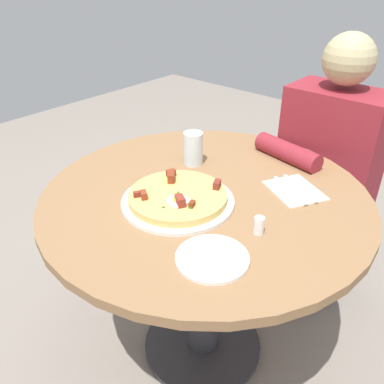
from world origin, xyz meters
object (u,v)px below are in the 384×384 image
(pizza_plate, at_px, (178,201))
(salt_shaker, at_px, (259,225))
(person_seated, at_px, (323,188))
(bread_plate, at_px, (212,258))
(water_glass, at_px, (193,148))
(breakfast_pizza, at_px, (178,196))
(knife, at_px, (300,188))
(dining_table, at_px, (205,236))
(fork, at_px, (290,190))

(pizza_plate, xyz_separation_m, salt_shaker, (-0.27, -0.03, 0.02))
(person_seated, distance_m, pizza_plate, 0.79)
(bread_plate, bearing_deg, salt_shaker, -98.54)
(bread_plate, relative_size, water_glass, 1.57)
(person_seated, xyz_separation_m, water_glass, (0.29, 0.52, 0.27))
(breakfast_pizza, relative_size, bread_plate, 1.62)
(water_glass, bearing_deg, knife, -167.90)
(bread_plate, bearing_deg, water_glass, -43.97)
(breakfast_pizza, xyz_separation_m, bread_plate, (-0.24, 0.14, -0.02))
(knife, bearing_deg, salt_shaker, -56.05)
(water_glass, bearing_deg, pizza_plate, 121.08)
(person_seated, bearing_deg, breakfast_pizza, 78.48)
(dining_table, relative_size, water_glass, 8.83)
(person_seated, height_order, breakfast_pizza, person_seated)
(water_glass, bearing_deg, salt_shaker, 153.75)
(water_glass, bearing_deg, person_seated, -119.35)
(fork, bearing_deg, water_glass, -143.68)
(person_seated, height_order, fork, person_seated)
(person_seated, relative_size, breakfast_pizza, 3.85)
(knife, distance_m, water_glass, 0.39)
(person_seated, relative_size, knife, 6.31)
(pizza_plate, bearing_deg, knife, -127.55)
(water_glass, bearing_deg, breakfast_pizza, 121.05)
(pizza_plate, height_order, breakfast_pizza, breakfast_pizza)
(person_seated, xyz_separation_m, knife, (-0.09, 0.44, 0.22))
(bread_plate, bearing_deg, breakfast_pizza, -29.40)
(pizza_plate, distance_m, salt_shaker, 0.27)
(dining_table, xyz_separation_m, water_glass, (0.16, -0.13, 0.23))
(salt_shaker, bearing_deg, breakfast_pizza, 6.64)
(fork, distance_m, salt_shaker, 0.25)
(water_glass, height_order, salt_shaker, water_glass)
(dining_table, relative_size, salt_shaker, 20.51)
(person_seated, bearing_deg, water_glass, 60.65)
(dining_table, distance_m, water_glass, 0.31)
(knife, xyz_separation_m, salt_shaker, (-0.03, 0.28, 0.02))
(dining_table, bearing_deg, bread_plate, 132.35)
(knife, bearing_deg, fork, -90.00)
(person_seated, height_order, water_glass, person_seated)
(bread_plate, distance_m, knife, 0.45)
(dining_table, height_order, breakfast_pizza, breakfast_pizza)
(salt_shaker, bearing_deg, knife, -84.57)
(bread_plate, height_order, knife, bread_plate)
(dining_table, relative_size, pizza_plate, 3.04)
(pizza_plate, distance_m, fork, 0.36)
(bread_plate, xyz_separation_m, salt_shaker, (-0.02, -0.17, 0.02))
(pizza_plate, xyz_separation_m, knife, (-0.24, -0.31, 0.00))
(pizza_plate, height_order, water_glass, water_glass)
(dining_table, xyz_separation_m, pizza_plate, (0.02, 0.10, 0.18))
(person_seated, bearing_deg, dining_table, 78.77)
(person_seated, distance_m, fork, 0.52)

